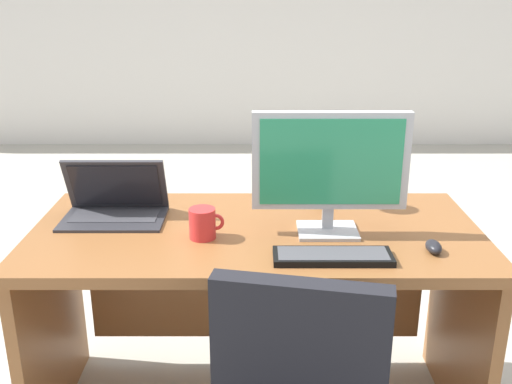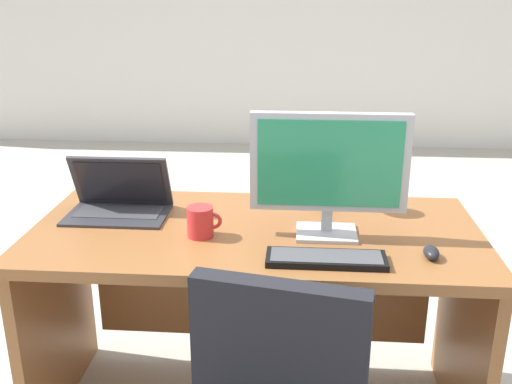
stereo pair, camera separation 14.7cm
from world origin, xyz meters
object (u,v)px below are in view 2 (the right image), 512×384
desk (256,279)px  keyboard (326,259)px  desk_lamp (330,144)px  coffee_mug (201,222)px  laptop (120,196)px  monitor (329,167)px  mouse (431,252)px

desk → keyboard: size_ratio=4.25×
desk → desk_lamp: (0.26, 0.18, 0.46)m
keyboard → coffee_mug: size_ratio=3.12×
laptop → coffee_mug: size_ratio=3.10×
monitor → mouse: monitor is taller
mouse → monitor: bearing=153.6°
desk → monitor: size_ratio=3.02×
desk → monitor: bearing=-18.5°
desk → monitor: (0.24, -0.08, 0.45)m
monitor → desk_lamp: 0.26m
desk → keyboard: 0.44m
desk_lamp → monitor: bearing=-93.3°
desk → monitor: 0.52m
laptop → mouse: bearing=-16.1°
laptop → mouse: size_ratio=4.30×
monitor → coffee_mug: (-0.41, -0.04, -0.18)m
laptop → keyboard: bearing=-25.8°
mouse → desk_lamp: size_ratio=0.24×
laptop → desk_lamp: bearing=8.3°
mouse → coffee_mug: bearing=171.3°
desk → desk_lamp: bearing=35.0°
monitor → laptop: monitor is taller
desk → laptop: bearing=172.3°
monitor → mouse: bearing=-26.4°
desk → laptop: size_ratio=4.27×
laptop → desk_lamp: size_ratio=1.04×
laptop → coffee_mug: laptop is taller
desk → desk_lamp: 0.56m
laptop → mouse: laptop is taller
laptop → monitor: bearing=-11.3°
laptop → desk_lamp: 0.79m
monitor → mouse: 0.41m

